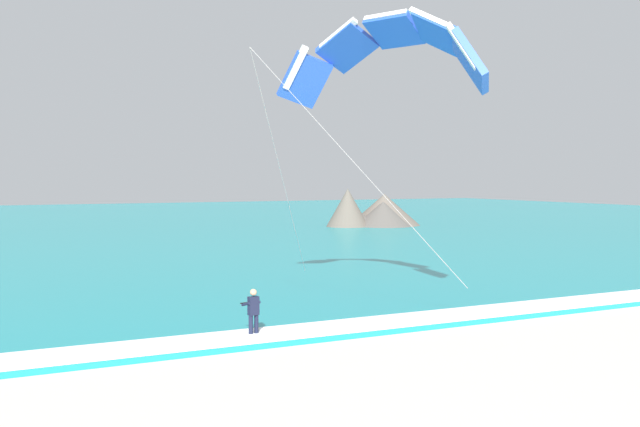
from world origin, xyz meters
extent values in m
cube|color=teal|center=(0.00, 73.68, 0.10)|extent=(200.00, 120.00, 0.20)
cube|color=white|center=(0.00, 14.68, 0.22)|extent=(200.00, 2.01, 0.04)
ellipsoid|color=yellow|center=(-0.10, 14.91, 0.03)|extent=(0.65, 1.45, 0.05)
cube|color=black|center=(-0.10, 15.16, 0.07)|extent=(0.17, 0.08, 0.04)
cube|color=black|center=(-0.10, 14.67, 0.07)|extent=(0.17, 0.08, 0.04)
cylinder|color=#191E38|center=(-0.20, 14.90, 0.42)|extent=(0.14, 0.14, 0.84)
cylinder|color=#191E38|center=(0.00, 14.93, 0.42)|extent=(0.14, 0.14, 0.84)
cube|color=#191E38|center=(-0.10, 14.91, 1.14)|extent=(0.37, 0.25, 0.60)
sphere|color=tan|center=(-0.10, 14.91, 1.58)|extent=(0.22, 0.22, 0.22)
cylinder|color=#191E38|center=(-0.31, 15.04, 1.19)|extent=(0.17, 0.51, 0.22)
cylinder|color=#191E38|center=(0.05, 15.10, 1.19)|extent=(0.17, 0.51, 0.22)
cylinder|color=black|center=(-0.16, 15.29, 1.19)|extent=(0.55, 0.12, 0.04)
cube|color=#3F3F42|center=(-0.12, 15.03, 0.92)|extent=(0.13, 0.10, 0.10)
cube|color=blue|center=(8.13, 14.43, 9.50)|extent=(1.77, 2.49, 2.37)
cube|color=white|center=(7.56, 14.16, 9.96)|extent=(0.80, 1.33, 1.82)
cube|color=blue|center=(8.09, 16.30, 10.80)|extent=(2.15, 2.74, 1.96)
cube|color=white|center=(7.52, 16.03, 11.26)|extent=(1.06, 1.80, 1.20)
cube|color=blue|center=(7.40, 18.42, 11.26)|extent=(2.37, 2.61, 1.11)
cube|color=white|center=(6.83, 18.15, 11.72)|extent=(1.15, 1.96, 0.31)
cube|color=blue|center=(6.21, 20.31, 10.80)|extent=(2.40, 2.13, 1.96)
cube|color=white|center=(5.64, 20.04, 11.26)|extent=(1.05, 1.77, 1.20)
cube|color=blue|center=(4.81, 21.54, 9.50)|extent=(2.21, 1.35, 2.37)
cube|color=white|center=(4.23, 21.27, 9.96)|extent=(0.78, 1.21, 1.82)
cylinder|color=#B2B2B7|center=(4.04, 14.86, 5.35)|extent=(8.19, 0.88, 8.31)
cylinder|color=#B2B2B7|center=(2.38, 18.41, 5.35)|extent=(4.87, 6.27, 8.31)
cone|color=#56514C|center=(30.22, 57.00, 1.37)|extent=(6.93, 6.93, 2.74)
cone|color=#665B51|center=(30.96, 57.97, 1.76)|extent=(8.03, 8.03, 3.52)
cone|color=#56514C|center=(27.77, 57.76, 0.91)|extent=(4.42, 4.42, 1.82)
cone|color=#665B51|center=(26.46, 57.83, 2.07)|extent=(4.67, 4.67, 4.13)
camera|label=1|loc=(-8.09, -6.35, 5.30)|focal=39.59mm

